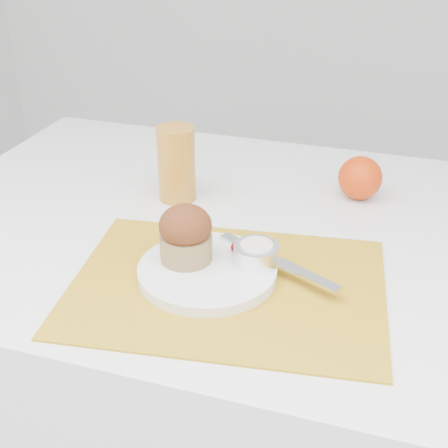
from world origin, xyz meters
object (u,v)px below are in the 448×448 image
(plate, at_px, (207,271))
(muffin, at_px, (186,234))
(table, at_px, (248,391))
(juice_glass, at_px, (176,164))
(orange, at_px, (360,178))

(plate, distance_m, muffin, 0.06)
(table, height_order, juice_glass, juice_glass)
(muffin, bearing_deg, table, 70.12)
(orange, distance_m, muffin, 0.39)
(orange, height_order, muffin, muffin)
(table, bearing_deg, plate, -97.03)
(orange, relative_size, juice_glass, 0.58)
(plate, relative_size, orange, 2.55)
(table, distance_m, muffin, 0.47)
(orange, relative_size, muffin, 0.83)
(table, bearing_deg, muffin, -109.88)
(table, xyz_separation_m, muffin, (-0.06, -0.16, 0.44))
(table, distance_m, orange, 0.47)
(table, relative_size, plate, 5.84)
(orange, xyz_separation_m, muffin, (-0.22, -0.33, 0.02))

